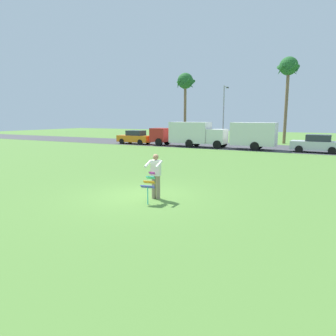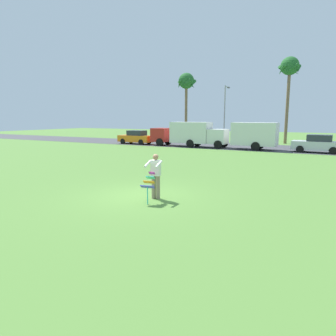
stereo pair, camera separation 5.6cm
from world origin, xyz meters
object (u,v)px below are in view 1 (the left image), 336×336
object	(u,v)px
parked_truck_white_box	(245,135)
palm_tree_right_near	(288,70)
kite_held	(149,183)
parked_car_orange	(135,137)
parked_truck_red_cab	(183,133)
parked_car_silver	(317,144)
palm_tree_left_near	(185,84)
person_kite_flyer	(156,174)
streetlight_pole	(224,110)

from	to	relation	value
parked_truck_white_box	palm_tree_right_near	size ratio (longest dim) A/B	0.67
parked_truck_white_box	kite_held	bearing A→B (deg)	-85.55
parked_car_orange	palm_tree_right_near	distance (m)	19.53
parked_truck_red_cab	parked_car_silver	xyz separation A→B (m)	(13.09, -0.00, -0.64)
parked_truck_red_cab	palm_tree_left_near	world-z (taller)	palm_tree_left_near
kite_held	parked_truck_white_box	world-z (taller)	parked_truck_white_box
kite_held	parked_car_orange	world-z (taller)	parked_car_orange
kite_held	palm_tree_right_near	xyz separation A→B (m)	(0.94, 29.80, 7.76)
person_kite_flyer	parked_truck_white_box	size ratio (longest dim) A/B	0.26
parked_car_silver	person_kite_flyer	bearing A→B (deg)	-103.56
parked_car_orange	streetlight_pole	world-z (taller)	streetlight_pole
streetlight_pole	parked_car_orange	bearing A→B (deg)	-138.71
person_kite_flyer	palm_tree_right_near	bearing A→B (deg)	87.93
person_kite_flyer	streetlight_pole	world-z (taller)	streetlight_pole
person_kite_flyer	parked_car_silver	distance (m)	20.78
parked_truck_white_box	streetlight_pole	size ratio (longest dim) A/B	0.96
person_kite_flyer	palm_tree_left_near	bearing A→B (deg)	112.53
kite_held	streetlight_pole	size ratio (longest dim) A/B	0.16
person_kite_flyer	parked_truck_white_box	xyz separation A→B (m)	(-1.51, 20.20, 0.46)
person_kite_flyer	parked_car_silver	world-z (taller)	person_kite_flyer
parked_car_orange	streetlight_pole	size ratio (longest dim) A/B	0.61
kite_held	streetlight_pole	bearing A→B (deg)	102.32
parked_truck_red_cab	streetlight_pole	world-z (taller)	streetlight_pole
parked_truck_white_box	palm_tree_right_near	world-z (taller)	palm_tree_right_near
parked_truck_red_cab	palm_tree_left_near	bearing A→B (deg)	113.45
kite_held	parked_truck_white_box	distance (m)	20.93
palm_tree_right_near	parked_car_silver	bearing A→B (deg)	-66.88
parked_truck_red_cab	parked_car_silver	bearing A→B (deg)	-0.01
kite_held	palm_tree_left_near	world-z (taller)	palm_tree_left_near
person_kite_flyer	parked_truck_white_box	bearing A→B (deg)	94.28
person_kite_flyer	parked_truck_red_cab	world-z (taller)	parked_truck_red_cab
kite_held	parked_truck_white_box	bearing A→B (deg)	94.45
palm_tree_right_near	streetlight_pole	distance (m)	8.57
parked_truck_red_cab	parked_car_silver	world-z (taller)	parked_truck_red_cab
parked_truck_red_cab	streetlight_pole	distance (m)	8.13
parked_truck_white_box	streetlight_pole	xyz separation A→B (m)	(-4.55, 7.39, 2.59)
parked_car_silver	kite_held	bearing A→B (deg)	-102.85
kite_held	parked_car_silver	xyz separation A→B (m)	(4.76, 20.86, 0.02)
palm_tree_right_near	parked_truck_red_cab	bearing A→B (deg)	-136.03
palm_tree_right_near	parked_car_orange	bearing A→B (deg)	-150.07
kite_held	palm_tree_right_near	size ratio (longest dim) A/B	0.11
parked_truck_white_box	parked_car_silver	world-z (taller)	parked_truck_white_box
parked_truck_red_cab	palm_tree_right_near	distance (m)	14.71
person_kite_flyer	palm_tree_left_near	world-z (taller)	palm_tree_left_near
kite_held	parked_car_orange	distance (m)	25.46
palm_tree_right_near	streetlight_pole	size ratio (longest dim) A/B	1.44
kite_held	parked_car_orange	bearing A→B (deg)	124.98
parked_truck_red_cab	streetlight_pole	bearing A→B (deg)	73.73
parked_car_orange	parked_truck_white_box	size ratio (longest dim) A/B	0.63
person_kite_flyer	parked_car_orange	world-z (taller)	person_kite_flyer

